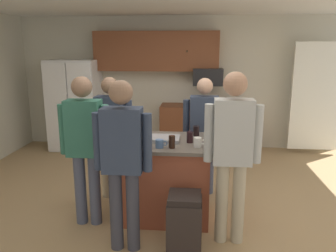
{
  "coord_description": "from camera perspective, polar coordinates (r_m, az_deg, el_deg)",
  "views": [
    {
      "loc": [
        0.43,
        -4.03,
        2.02
      ],
      "look_at": [
        0.06,
        0.04,
        1.05
      ],
      "focal_mm": 36.14,
      "sensor_mm": 36.0,
      "label": 1
    }
  ],
  "objects": [
    {
      "name": "cabinet_run_upper",
      "position": [
        6.68,
        -1.98,
        12.5
      ],
      "size": [
        2.4,
        0.38,
        0.75
      ],
      "color": "brown"
    },
    {
      "name": "cabinet_run_lower",
      "position": [
        6.7,
        6.51,
        -0.32
      ],
      "size": [
        1.8,
        0.63,
        0.9
      ],
      "color": "brown",
      "rests_on": "ground"
    },
    {
      "name": "person_guest_left",
      "position": [
        3.43,
        10.82,
        -3.48
      ],
      "size": [
        0.57,
        0.24,
        1.79
      ],
      "rotation": [
        0.0,
        0.0,
        2.53
      ],
      "color": "tan",
      "rests_on": "ground"
    },
    {
      "name": "refrigerator",
      "position": [
        6.95,
        -15.37,
        3.43
      ],
      "size": [
        0.95,
        0.76,
        1.76
      ],
      "color": "white",
      "rests_on": "ground"
    },
    {
      "name": "person_host_foreground",
      "position": [
        3.28,
        -7.64,
        -4.97
      ],
      "size": [
        0.57,
        0.23,
        1.72
      ],
      "rotation": [
        0.0,
        0.0,
        1.14
      ],
      "color": "#383842",
      "rests_on": "ground"
    },
    {
      "name": "serving_tray",
      "position": [
        3.95,
        -1.19,
        -2.13
      ],
      "size": [
        0.44,
        0.3,
        0.04
      ],
      "color": "#B7B7BC",
      "rests_on": "kitchen_island"
    },
    {
      "name": "kitchen_island",
      "position": [
        4.09,
        -0.39,
        -8.78
      ],
      "size": [
        1.16,
        0.89,
        0.94
      ],
      "color": "#9E4C33",
      "rests_on": "ground"
    },
    {
      "name": "glass_short_whisky",
      "position": [
        3.65,
        0.65,
        -2.7
      ],
      "size": [
        0.07,
        0.07,
        0.14
      ],
      "color": "black",
      "rests_on": "kitchen_island"
    },
    {
      "name": "glass_stout_tall",
      "position": [
        4.17,
        4.8,
        -0.81
      ],
      "size": [
        0.07,
        0.07,
        0.12
      ],
      "color": "black",
      "rests_on": "kitchen_island"
    },
    {
      "name": "person_guest_by_door",
      "position": [
        4.6,
        6.06,
        -0.49
      ],
      "size": [
        0.57,
        0.22,
        1.61
      ],
      "rotation": [
        0.0,
        0.0,
        -2.15
      ],
      "color": "#4C5166",
      "rests_on": "ground"
    },
    {
      "name": "mug_ceramic_white",
      "position": [
        3.7,
        5.08,
        -2.76
      ],
      "size": [
        0.13,
        0.08,
        0.11
      ],
      "color": "white",
      "rests_on": "kitchen_island"
    },
    {
      "name": "back_wall",
      "position": [
        6.88,
        1.6,
        7.31
      ],
      "size": [
        6.4,
        0.1,
        2.6
      ],
      "primitive_type": "cube",
      "color": "beige",
      "rests_on": "ground"
    },
    {
      "name": "person_guest_right",
      "position": [
        4.51,
        -9.55,
        -0.69
      ],
      "size": [
        0.57,
        0.22,
        1.64
      ],
      "rotation": [
        0.0,
        0.0,
        -0.53
      ],
      "color": "tan",
      "rests_on": "ground"
    },
    {
      "name": "mug_blue_stoneware",
      "position": [
        3.67,
        -1.41,
        -2.98
      ],
      "size": [
        0.13,
        0.09,
        0.09
      ],
      "color": "#4C6B99",
      "rests_on": "kitchen_island"
    },
    {
      "name": "floor",
      "position": [
        4.53,
        -0.83,
        -13.15
      ],
      "size": [
        7.04,
        7.04,
        0.0
      ],
      "primitive_type": "plane",
      "color": "tan",
      "rests_on": "ground"
    },
    {
      "name": "french_door_window_panel",
      "position": [
        6.85,
        23.69,
        4.48
      ],
      "size": [
        0.9,
        0.06,
        2.0
      ],
      "primitive_type": "cube",
      "color": "white",
      "rests_on": "ground"
    },
    {
      "name": "microwave_over_range",
      "position": [
        6.56,
        6.73,
        8.25
      ],
      "size": [
        0.56,
        0.4,
        0.32
      ],
      "primitive_type": "cube",
      "color": "black"
    },
    {
      "name": "glass_dark_ale",
      "position": [
        3.86,
        3.71,
        -1.88
      ],
      "size": [
        0.07,
        0.07,
        0.13
      ],
      "color": "black",
      "rests_on": "kitchen_island"
    },
    {
      "name": "trash_bin",
      "position": [
        3.5,
        2.78,
        -16.06
      ],
      "size": [
        0.34,
        0.34,
        0.61
      ],
      "color": "black",
      "rests_on": "ground"
    },
    {
      "name": "person_elder_center",
      "position": [
        3.86,
        -13.85,
        -2.55
      ],
      "size": [
        0.57,
        0.22,
        1.71
      ],
      "rotation": [
        0.0,
        0.0,
        0.3
      ],
      "color": "#4C5166",
      "rests_on": "ground"
    }
  ]
}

